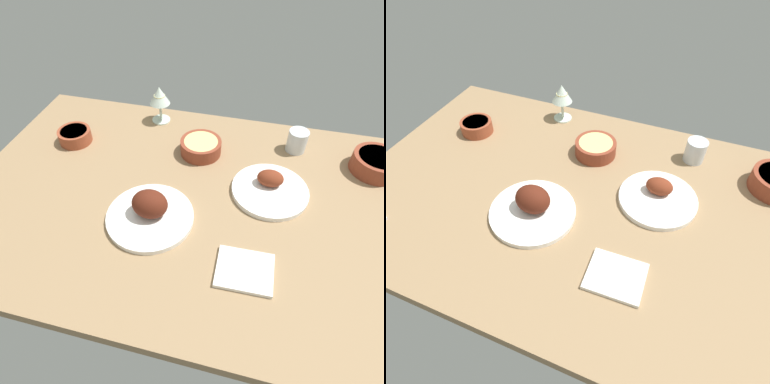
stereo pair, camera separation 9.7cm
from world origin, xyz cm
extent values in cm
cube|color=#937551|center=(0.00, 0.00, 2.00)|extent=(140.00, 90.00, 4.00)
cylinder|color=white|center=(-9.45, -11.15, 4.80)|extent=(24.70, 24.70, 1.60)
ellipsoid|color=#511E11|center=(-9.41, -10.34, 9.36)|extent=(10.14, 8.19, 8.17)
cylinder|color=white|center=(22.60, 7.27, 4.80)|extent=(23.20, 23.20, 1.60)
ellipsoid|color=maroon|center=(22.10, 9.49, 7.93)|extent=(7.99, 5.68, 5.07)
cylinder|color=brown|center=(-2.07, 21.03, 6.48)|extent=(13.96, 13.96, 4.96)
cylinder|color=#DBCC7A|center=(-2.07, 21.03, 8.46)|extent=(11.44, 11.44, 1.00)
cylinder|color=brown|center=(-47.06, 16.74, 6.29)|extent=(11.38, 11.38, 4.59)
cylinder|color=brown|center=(-47.06, 16.74, 8.09)|extent=(9.33, 9.33, 1.00)
cylinder|color=silver|center=(-21.32, 36.69, 4.25)|extent=(7.00, 7.00, 0.50)
cylinder|color=silver|center=(-21.32, 36.69, 8.00)|extent=(1.00, 1.00, 7.00)
cone|color=silver|center=(-21.32, 36.69, 14.75)|extent=(7.60, 7.60, 6.50)
cylinder|color=beige|center=(-21.32, 36.69, 13.30)|extent=(4.18, 4.18, 2.80)
cylinder|color=silver|center=(29.55, 30.45, 7.86)|extent=(6.73, 6.73, 7.72)
cube|color=white|center=(18.74, -21.72, 4.60)|extent=(14.40, 12.10, 1.20)
camera|label=1|loc=(16.12, -65.45, 76.11)|focal=30.53mm
camera|label=2|loc=(25.36, -62.46, 76.11)|focal=30.53mm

